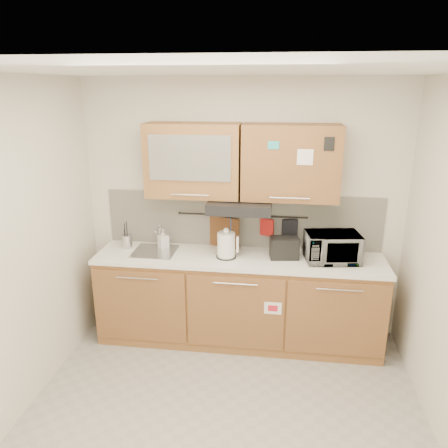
# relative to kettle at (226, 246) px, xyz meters

# --- Properties ---
(floor) EXTENTS (3.20, 3.20, 0.00)m
(floor) POSITION_rel_kettle_xyz_m (0.12, -1.15, -1.04)
(floor) COLOR #9E9993
(floor) RESTS_ON ground
(ceiling) EXTENTS (3.20, 3.20, 0.00)m
(ceiling) POSITION_rel_kettle_xyz_m (0.12, -1.15, 1.56)
(ceiling) COLOR white
(ceiling) RESTS_ON wall_back
(wall_back) EXTENTS (3.20, 0.00, 3.20)m
(wall_back) POSITION_rel_kettle_xyz_m (0.12, 0.35, 0.26)
(wall_back) COLOR silver
(wall_back) RESTS_ON ground
(wall_left) EXTENTS (0.00, 3.00, 3.00)m
(wall_left) POSITION_rel_kettle_xyz_m (-1.48, -1.15, 0.26)
(wall_left) COLOR silver
(wall_left) RESTS_ON ground
(base_cabinet) EXTENTS (2.80, 0.64, 0.88)m
(base_cabinet) POSITION_rel_kettle_xyz_m (0.12, 0.04, -0.64)
(base_cabinet) COLOR #B0733E
(base_cabinet) RESTS_ON floor
(countertop) EXTENTS (2.82, 0.62, 0.04)m
(countertop) POSITION_rel_kettle_xyz_m (0.12, 0.04, -0.14)
(countertop) COLOR white
(countertop) RESTS_ON base_cabinet
(backsplash) EXTENTS (2.80, 0.02, 0.56)m
(backsplash) POSITION_rel_kettle_xyz_m (0.12, 0.34, 0.16)
(backsplash) COLOR silver
(backsplash) RESTS_ON countertop
(upper_cabinets) EXTENTS (1.82, 0.37, 0.70)m
(upper_cabinets) POSITION_rel_kettle_xyz_m (0.11, 0.17, 0.79)
(upper_cabinets) COLOR #B0733E
(upper_cabinets) RESTS_ON wall_back
(range_hood) EXTENTS (0.60, 0.46, 0.10)m
(range_hood) POSITION_rel_kettle_xyz_m (0.12, 0.10, 0.38)
(range_hood) COLOR black
(range_hood) RESTS_ON upper_cabinets
(sink) EXTENTS (0.42, 0.40, 0.26)m
(sink) POSITION_rel_kettle_xyz_m (-0.73, 0.06, -0.12)
(sink) COLOR silver
(sink) RESTS_ON countertop
(utensil_rail) EXTENTS (1.30, 0.02, 0.02)m
(utensil_rail) POSITION_rel_kettle_xyz_m (0.12, 0.30, 0.22)
(utensil_rail) COLOR black
(utensil_rail) RESTS_ON backsplash
(utensil_crock) EXTENTS (0.12, 0.12, 0.28)m
(utensil_crock) POSITION_rel_kettle_xyz_m (-1.05, 0.13, -0.05)
(utensil_crock) COLOR #B9B9BE
(utensil_crock) RESTS_ON countertop
(kettle) EXTENTS (0.22, 0.19, 0.30)m
(kettle) POSITION_rel_kettle_xyz_m (0.00, 0.00, 0.00)
(kettle) COLOR white
(kettle) RESTS_ON countertop
(toaster) EXTENTS (0.29, 0.20, 0.21)m
(toaster) POSITION_rel_kettle_xyz_m (0.56, 0.06, -0.01)
(toaster) COLOR black
(toaster) RESTS_ON countertop
(microwave) EXTENTS (0.54, 0.41, 0.27)m
(microwave) POSITION_rel_kettle_xyz_m (1.00, 0.04, 0.02)
(microwave) COLOR #999999
(microwave) RESTS_ON countertop
(soap_bottle) EXTENTS (0.13, 0.13, 0.20)m
(soap_bottle) POSITION_rel_kettle_xyz_m (-0.67, 0.17, -0.02)
(soap_bottle) COLOR #999999
(soap_bottle) RESTS_ON countertop
(cutting_board) EXTENTS (0.32, 0.14, 0.41)m
(cutting_board) POSITION_rel_kettle_xyz_m (-0.06, 0.28, -0.01)
(cutting_board) COLOR brown
(cutting_board) RESTS_ON utensil_rail
(oven_mitt) EXTENTS (0.14, 0.08, 0.23)m
(oven_mitt) POSITION_rel_kettle_xyz_m (-0.04, 0.28, 0.08)
(oven_mitt) COLOR #21509A
(oven_mitt) RESTS_ON utensil_rail
(dark_pouch) EXTENTS (0.16, 0.07, 0.24)m
(dark_pouch) POSITION_rel_kettle_xyz_m (0.60, 0.28, 0.08)
(dark_pouch) COLOR black
(dark_pouch) RESTS_ON utensil_rail
(pot_holder) EXTENTS (0.14, 0.08, 0.18)m
(pot_holder) POSITION_rel_kettle_xyz_m (0.37, 0.28, 0.11)
(pot_holder) COLOR #AE1917
(pot_holder) RESTS_ON utensil_rail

